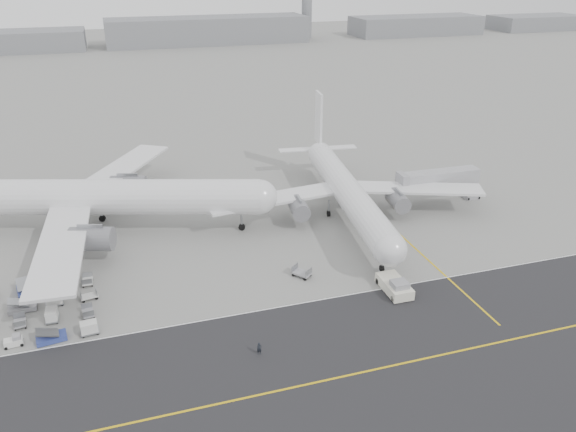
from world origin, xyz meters
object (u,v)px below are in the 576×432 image
object	(u,v)px
ground_crew_a	(259,349)
control_tower	(307,9)
airliner_a	(94,197)
pushback_tug	(395,286)
jet_bridge	(439,180)
airliner_b	(346,190)

from	to	relation	value
ground_crew_a	control_tower	bearing A→B (deg)	69.46
airliner_a	pushback_tug	world-z (taller)	airliner_a
pushback_tug	jet_bridge	size ratio (longest dim) A/B	0.49
airliner_b	pushback_tug	xyz separation A→B (m)	(-3.33, -26.62, -4.24)
control_tower	airliner_a	bearing A→B (deg)	-117.15
pushback_tug	jet_bridge	distance (m)	36.16
airliner_a	airliner_b	xyz separation A→B (m)	(44.14, -7.27, -1.11)
airliner_a	pushback_tug	bearing A→B (deg)	-112.49
airliner_b	jet_bridge	bearing A→B (deg)	9.07
pushback_tug	ground_crew_a	xyz separation A→B (m)	(-22.28, -7.74, -0.18)
airliner_b	ground_crew_a	size ratio (longest dim) A/B	31.82
pushback_tug	ground_crew_a	size ratio (longest dim) A/B	5.18
airliner_a	pushback_tug	size ratio (longest dim) A/B	7.24
airliner_b	pushback_tug	bearing A→B (deg)	-90.11
control_tower	airliner_b	world-z (taller)	control_tower
pushback_tug	control_tower	bearing A→B (deg)	74.23
airliner_b	pushback_tug	world-z (taller)	airliner_b
control_tower	airliner_a	size ratio (longest dim) A/B	0.50
pushback_tug	ground_crew_a	world-z (taller)	pushback_tug
control_tower	ground_crew_a	xyz separation A→B (m)	(-101.76, -276.17, -15.43)
airliner_a	airliner_b	size ratio (longest dim) A/B	1.18
control_tower	airliner_a	xyz separation A→B (m)	(-120.28, -234.53, -9.89)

